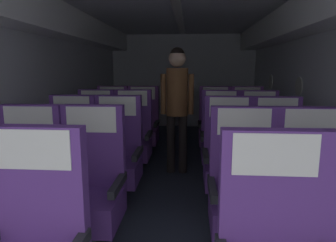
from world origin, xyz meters
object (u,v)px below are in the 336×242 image
Objects in this scene: seat_c_left_window at (71,156)px; seat_e_left_aisle at (142,127)px; seat_b_right_window at (243,194)px; seat_c_right_window at (228,160)px; seat_b_left_aisle at (90,189)px; seat_e_right_window at (215,128)px; seat_c_right_aisle at (277,161)px; seat_e_left_window at (112,126)px; seat_b_left_window at (28,188)px; seat_b_right_aisle at (311,196)px; seat_d_right_aisle at (259,141)px; seat_d_left_aisle at (132,139)px; seat_e_right_aisle at (247,128)px; seat_d_left_window at (95,138)px; seat_c_left_aisle at (117,157)px; flight_attendant at (177,97)px; seat_d_right_window at (220,140)px.

seat_c_left_window and seat_e_left_aisle have the same top height.
seat_b_right_window and seat_c_right_window have the same top height.
seat_e_right_window is (1.15, 2.50, 0.00)m from seat_b_left_aisle.
seat_c_right_aisle and seat_e_left_aisle have the same top height.
seat_b_right_window is 1.00× the size of seat_e_left_window.
seat_c_right_window and seat_e_left_window have the same top height.
seat_b_left_window and seat_b_right_aisle have the same top height.
seat_d_right_aisle and seat_e_right_window have the same top height.
seat_b_left_window is 1.00× the size of seat_d_left_aisle.
seat_c_left_window is (-2.15, 0.85, 0.00)m from seat_b_right_aisle.
seat_b_right_aisle and seat_e_right_window have the same top height.
seat_c_right_window is 1.00× the size of seat_e_right_aisle.
seat_c_left_window and seat_d_left_window have the same top height.
seat_b_left_window is 1.00× the size of seat_e_right_aisle.
seat_c_left_aisle and seat_e_right_window have the same top height.
seat_c_right_window is at bearing -89.85° from seat_e_right_window.
seat_c_left_window is 2.34m from seat_e_right_window.
seat_c_left_aisle is 1.00× the size of seat_c_right_window.
flight_attendant is at bearing -143.71° from seat_e_right_aisle.
seat_d_right_window is at bearing -26.31° from seat_e_left_window.
seat_c_left_aisle is 0.96m from seat_d_left_window.
seat_b_left_window is 2.37m from seat_d_right_window.
seat_c_right_window is at bearing 128.59° from flight_attendant.
seat_d_left_window is 1.00× the size of seat_e_right_aisle.
seat_e_left_aisle is 0.67× the size of flight_attendant.
seat_c_right_window is 1.00× the size of seat_e_right_window.
seat_c_right_window is (1.15, -0.01, 0.00)m from seat_c_left_aisle.
seat_b_right_window is at bearing -45.21° from seat_d_left_window.
seat_c_right_window is at bearing 178.52° from seat_c_right_aisle.
seat_e_left_window is 1.65m from seat_e_right_window.
flight_attendant reaches higher than seat_e_left_window.
seat_b_left_aisle and seat_e_left_window have the same top height.
seat_c_left_aisle is at bearing -124.65° from seat_e_right_window.
seat_c_right_aisle is (0.47, 0.83, 0.00)m from seat_b_right_window.
seat_c_left_window and seat_e_left_window have the same top height.
seat_d_left_window is 1.22m from flight_attendant.
seat_c_right_window is 0.67× the size of flight_attendant.
seat_b_left_aisle is 1.00× the size of seat_e_left_window.
seat_e_left_window is at bearing 134.81° from seat_c_right_window.
seat_c_right_window is (-0.48, 0.01, 0.00)m from seat_c_right_aisle.
flight_attendant is (-1.06, 1.73, 0.56)m from seat_b_right_aisle.
seat_e_right_aisle is at bearing 0.11° from seat_e_left_window.
seat_e_left_aisle is (0.50, 0.83, 0.00)m from seat_d_left_window.
seat_b_right_window is at bearing -106.18° from seat_d_right_aisle.
flight_attendant is (1.09, 0.88, 0.56)m from seat_c_left_window.
seat_d_right_aisle is at bearing -21.39° from seat_e_left_window.
seat_c_left_window is at bearing -106.85° from seat_e_left_aisle.
seat_e_left_aisle is (-1.63, 1.68, 0.00)m from seat_c_right_aisle.
seat_c_right_aisle is 0.84m from seat_d_right_aisle.
seat_b_left_aisle and seat_d_left_window have the same top height.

